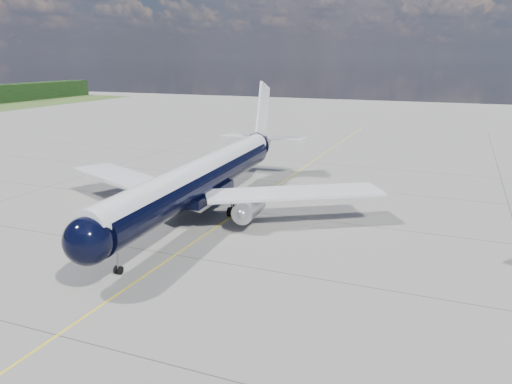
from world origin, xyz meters
TOP-DOWN VIEW (x-y plane):
  - ground at (0.00, 30.00)m, footprint 320.00×320.00m
  - taxiway_centerline at (0.00, 25.00)m, footprint 0.16×160.00m
  - main_airliner at (-3.45, 22.66)m, footprint 40.82×49.78m

SIDE VIEW (x-z plane):
  - ground at x=0.00m, z-range 0.00..0.00m
  - taxiway_centerline at x=0.00m, z-range 0.00..0.01m
  - main_airliner at x=-3.45m, z-range -2.73..11.65m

